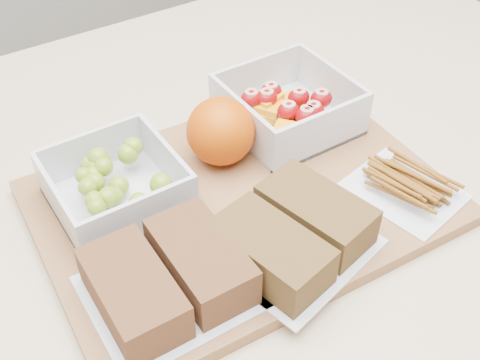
{
  "coord_description": "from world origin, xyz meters",
  "views": [
    {
      "loc": [
        -0.26,
        -0.4,
        1.36
      ],
      "look_at": [
        -0.0,
        0.01,
        0.93
      ],
      "focal_mm": 45.0,
      "sensor_mm": 36.0,
      "label": 1
    }
  ],
  "objects_px": {
    "grape_container": "(116,184)",
    "orange": "(221,131)",
    "sandwich_bag_left": "(168,277)",
    "pretzel_bag": "(405,183)",
    "sandwich_bag_center": "(293,234)",
    "fruit_container": "(288,109)",
    "cutting_board": "(242,202)"
  },
  "relations": [
    {
      "from": "grape_container",
      "to": "orange",
      "type": "distance_m",
      "value": 0.13
    },
    {
      "from": "sandwich_bag_left",
      "to": "pretzel_bag",
      "type": "distance_m",
      "value": 0.28
    },
    {
      "from": "grape_container",
      "to": "sandwich_bag_center",
      "type": "height_order",
      "value": "grape_container"
    },
    {
      "from": "pretzel_bag",
      "to": "fruit_container",
      "type": "bearing_deg",
      "value": 101.57
    },
    {
      "from": "cutting_board",
      "to": "sandwich_bag_center",
      "type": "height_order",
      "value": "sandwich_bag_center"
    },
    {
      "from": "sandwich_bag_left",
      "to": "pretzel_bag",
      "type": "height_order",
      "value": "sandwich_bag_left"
    },
    {
      "from": "fruit_container",
      "to": "pretzel_bag",
      "type": "relative_size",
      "value": 1.06
    },
    {
      "from": "pretzel_bag",
      "to": "orange",
      "type": "bearing_deg",
      "value": 130.94
    },
    {
      "from": "grape_container",
      "to": "sandwich_bag_center",
      "type": "bearing_deg",
      "value": -53.67
    },
    {
      "from": "fruit_container",
      "to": "pretzel_bag",
      "type": "xyz_separation_m",
      "value": [
        0.03,
        -0.17,
        -0.01
      ]
    },
    {
      "from": "grape_container",
      "to": "pretzel_bag",
      "type": "height_order",
      "value": "grape_container"
    },
    {
      "from": "sandwich_bag_center",
      "to": "fruit_container",
      "type": "bearing_deg",
      "value": 55.29
    },
    {
      "from": "grape_container",
      "to": "pretzel_bag",
      "type": "xyz_separation_m",
      "value": [
        0.26,
        -0.16,
        -0.01
      ]
    },
    {
      "from": "sandwich_bag_left",
      "to": "sandwich_bag_center",
      "type": "xyz_separation_m",
      "value": [
        0.13,
        -0.02,
        0.0
      ]
    },
    {
      "from": "sandwich_bag_center",
      "to": "cutting_board",
      "type": "bearing_deg",
      "value": 90.87
    },
    {
      "from": "fruit_container",
      "to": "orange",
      "type": "bearing_deg",
      "value": -173.88
    },
    {
      "from": "orange",
      "to": "sandwich_bag_left",
      "type": "relative_size",
      "value": 0.53
    },
    {
      "from": "grape_container",
      "to": "orange",
      "type": "bearing_deg",
      "value": -0.11
    },
    {
      "from": "cutting_board",
      "to": "orange",
      "type": "height_order",
      "value": "orange"
    },
    {
      "from": "grape_container",
      "to": "sandwich_bag_left",
      "type": "height_order",
      "value": "grape_container"
    },
    {
      "from": "cutting_board",
      "to": "sandwich_bag_left",
      "type": "bearing_deg",
      "value": -147.84
    },
    {
      "from": "cutting_board",
      "to": "grape_container",
      "type": "xyz_separation_m",
      "value": [
        -0.11,
        0.07,
        0.03
      ]
    },
    {
      "from": "orange",
      "to": "grape_container",
      "type": "bearing_deg",
      "value": 179.89
    },
    {
      "from": "fruit_container",
      "to": "orange",
      "type": "xyz_separation_m",
      "value": [
        -0.1,
        -0.01,
        0.02
      ]
    },
    {
      "from": "fruit_container",
      "to": "orange",
      "type": "relative_size",
      "value": 1.8
    },
    {
      "from": "fruit_container",
      "to": "sandwich_bag_center",
      "type": "bearing_deg",
      "value": -124.71
    },
    {
      "from": "orange",
      "to": "sandwich_bag_center",
      "type": "relative_size",
      "value": 0.45
    },
    {
      "from": "cutting_board",
      "to": "pretzel_bag",
      "type": "distance_m",
      "value": 0.18
    },
    {
      "from": "orange",
      "to": "sandwich_bag_left",
      "type": "xyz_separation_m",
      "value": [
        -0.14,
        -0.14,
        -0.02
      ]
    },
    {
      "from": "sandwich_bag_left",
      "to": "fruit_container",
      "type": "bearing_deg",
      "value": 31.52
    },
    {
      "from": "orange",
      "to": "sandwich_bag_center",
      "type": "bearing_deg",
      "value": -95.21
    },
    {
      "from": "sandwich_bag_center",
      "to": "pretzel_bag",
      "type": "relative_size",
      "value": 1.32
    }
  ]
}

